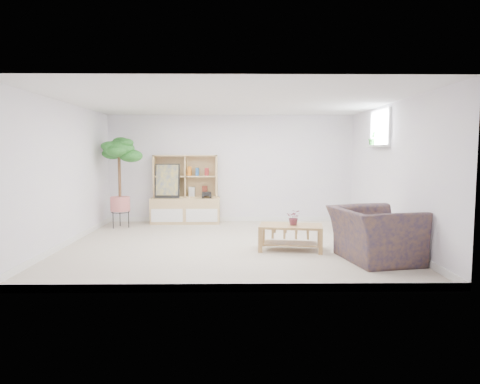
{
  "coord_description": "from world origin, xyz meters",
  "views": [
    {
      "loc": [
        0.08,
        -7.17,
        1.56
      ],
      "look_at": [
        0.18,
        0.26,
        0.88
      ],
      "focal_mm": 32.0,
      "sensor_mm": 36.0,
      "label": 1
    }
  ],
  "objects_px": {
    "coffee_table": "(291,238)",
    "storage_unit": "(185,189)",
    "armchair": "(374,231)",
    "floor_tree": "(120,182)"
  },
  "relations": [
    {
      "from": "storage_unit",
      "to": "armchair",
      "type": "height_order",
      "value": "storage_unit"
    },
    {
      "from": "floor_tree",
      "to": "armchair",
      "type": "height_order",
      "value": "floor_tree"
    },
    {
      "from": "storage_unit",
      "to": "armchair",
      "type": "bearing_deg",
      "value": -47.22
    },
    {
      "from": "armchair",
      "to": "coffee_table",
      "type": "bearing_deg",
      "value": 47.31
    },
    {
      "from": "coffee_table",
      "to": "floor_tree",
      "type": "height_order",
      "value": "floor_tree"
    },
    {
      "from": "storage_unit",
      "to": "floor_tree",
      "type": "relative_size",
      "value": 0.8
    },
    {
      "from": "coffee_table",
      "to": "armchair",
      "type": "xyz_separation_m",
      "value": [
        1.12,
        -0.69,
        0.23
      ]
    },
    {
      "from": "storage_unit",
      "to": "floor_tree",
      "type": "xyz_separation_m",
      "value": [
        -1.3,
        -0.55,
        0.19
      ]
    },
    {
      "from": "coffee_table",
      "to": "floor_tree",
      "type": "xyz_separation_m",
      "value": [
        -3.28,
        2.12,
        0.74
      ]
    },
    {
      "from": "coffee_table",
      "to": "storage_unit",
      "type": "bearing_deg",
      "value": 135.85
    }
  ]
}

